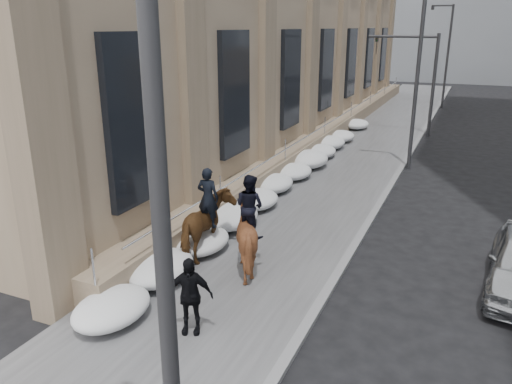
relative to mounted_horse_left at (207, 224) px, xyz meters
The scene contains 12 objects.
ground 2.29m from the mounted_horse_left, 59.38° to the right, with size 140.00×140.00×0.00m, color black.
sidewalk 8.41m from the mounted_horse_left, 83.00° to the left, with size 5.00×80.00×0.12m, color #48484A.
curb 9.11m from the mounted_horse_left, 66.29° to the left, with size 0.24×80.00×0.12m, color slate.
bg_building_far 71.02m from the mounted_horse_left, 94.06° to the left, with size 24.00×12.00×20.00m, color gray.
streetlight_near 9.26m from the mounted_horse_left, 64.05° to the right, with size 1.71×0.24×8.00m.
streetlight_mid 13.30m from the mounted_horse_left, 72.99° to the left, with size 1.71×0.24×8.00m.
streetlight_far 32.68m from the mounted_horse_left, 83.36° to the left, with size 1.71×0.24×8.00m.
traffic_signal 20.72m from the mounted_horse_left, 81.33° to the left, with size 4.10×0.22×6.00m.
snow_bank 6.43m from the mounted_horse_left, 93.62° to the left, with size 1.70×18.10×0.76m.
mounted_horse_left is the anchor object (origin of this frame).
mounted_horse_right 1.31m from the mounted_horse_left, ahead, with size 1.86×1.99×2.60m.
pedestrian 3.68m from the mounted_horse_left, 66.94° to the right, with size 1.01×0.42×1.73m, color black.
Camera 1 is at (5.44, -9.58, 6.36)m, focal length 35.00 mm.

